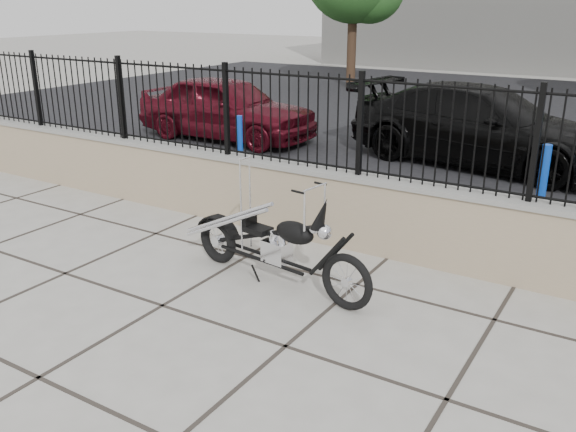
{
  "coord_description": "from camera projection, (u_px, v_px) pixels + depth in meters",
  "views": [
    {
      "loc": [
        4.06,
        -4.1,
        2.98
      ],
      "look_at": [
        0.68,
        1.37,
        0.7
      ],
      "focal_mm": 38.0,
      "sensor_mm": 36.0,
      "label": 1
    }
  ],
  "objects": [
    {
      "name": "bollard_a",
      "position": [
        240.0,
        139.0,
        11.74
      ],
      "size": [
        0.13,
        0.13,
        0.91
      ],
      "primitive_type": "cylinder",
      "rotation": [
        0.0,
        0.0,
        -0.26
      ],
      "color": "#0C1ABA",
      "rests_on": "ground_plane"
    },
    {
      "name": "parking_lot",
      "position": [
        484.0,
        118.0,
        16.32
      ],
      "size": [
        30.0,
        30.0,
        0.0
      ],
      "primitive_type": "plane",
      "color": "black",
      "rests_on": "ground"
    },
    {
      "name": "iron_fence",
      "position": [
        289.0,
        118.0,
        7.78
      ],
      "size": [
        14.0,
        0.08,
        1.2
      ],
      "primitive_type": "cube",
      "color": "black",
      "rests_on": "retaining_wall"
    },
    {
      "name": "retaining_wall",
      "position": [
        289.0,
        199.0,
        8.14
      ],
      "size": [
        14.0,
        0.36,
        0.96
      ],
      "primitive_type": "cube",
      "color": "gray",
      "rests_on": "ground_plane"
    },
    {
      "name": "bollard_b",
      "position": [
        542.0,
        182.0,
        8.63
      ],
      "size": [
        0.16,
        0.16,
        1.09
      ],
      "primitive_type": "cylinder",
      "rotation": [
        0.0,
        0.0,
        -0.2
      ],
      "color": "#0B1EA7",
      "rests_on": "ground_plane"
    },
    {
      "name": "chopper_motorcycle",
      "position": [
        273.0,
        224.0,
        6.58
      ],
      "size": [
        2.36,
        0.74,
        1.4
      ],
      "primitive_type": null,
      "rotation": [
        0.0,
        0.0,
        -0.14
      ],
      "color": "black",
      "rests_on": "ground_plane"
    },
    {
      "name": "ground_plane",
      "position": [
        162.0,
        306.0,
        6.29
      ],
      "size": [
        90.0,
        90.0,
        0.0
      ],
      "primitive_type": "plane",
      "color": "#99968E",
      "rests_on": "ground"
    },
    {
      "name": "car_black",
      "position": [
        481.0,
        126.0,
        11.52
      ],
      "size": [
        5.37,
        2.84,
        1.48
      ],
      "primitive_type": "imported",
      "rotation": [
        0.0,
        0.0,
        1.42
      ],
      "color": "black",
      "rests_on": "parking_lot"
    },
    {
      "name": "car_red",
      "position": [
        226.0,
        108.0,
        13.66
      ],
      "size": [
        4.2,
        1.7,
        1.43
      ],
      "primitive_type": "imported",
      "rotation": [
        0.0,
        0.0,
        1.57
      ],
      "color": "#4E0B16",
      "rests_on": "parking_lot"
    }
  ]
}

